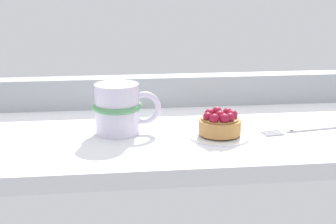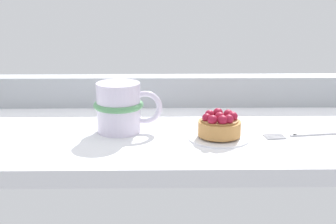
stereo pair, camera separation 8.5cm
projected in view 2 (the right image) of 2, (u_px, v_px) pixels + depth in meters
ground_plane at (173, 136)px, 90.38cm from camera, size 89.72×39.78×2.84cm
window_rail_back at (171, 91)px, 105.99cm from camera, size 87.93×4.77×6.53cm
dessert_plate at (219, 137)px, 84.57cm from camera, size 10.76×10.76×0.68cm
raspberry_tart at (220, 125)px, 83.98cm from camera, size 7.41×7.41×4.19cm
coffee_mug at (120, 107)px, 87.43cm from camera, size 12.42×9.04×9.06cm
dessert_fork at (312, 134)px, 86.40cm from camera, size 18.04×4.32×0.60cm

